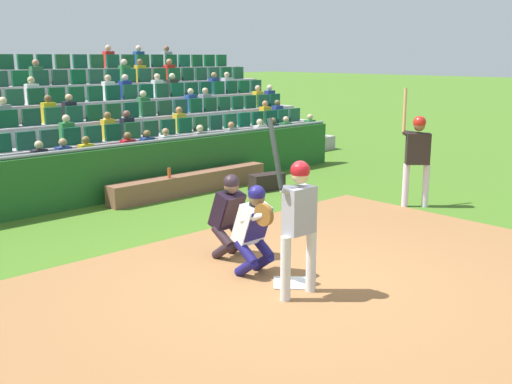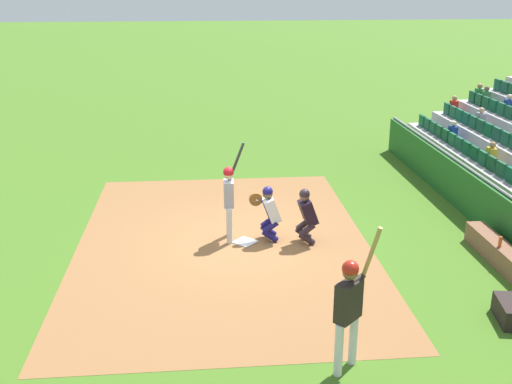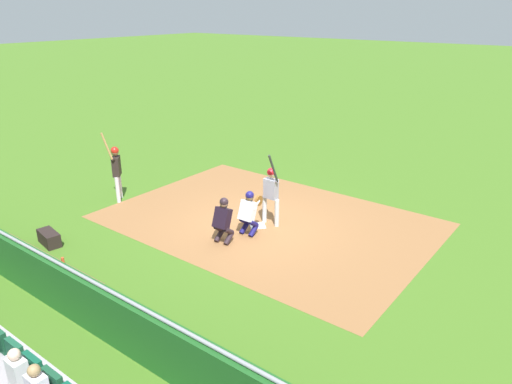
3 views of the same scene
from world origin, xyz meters
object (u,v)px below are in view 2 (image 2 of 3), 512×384
(equipment_duffel_bag, at_px, (509,311))
(home_plate_umpire, at_px, (306,213))
(on_deck_batter, at_px, (349,303))
(catcher_crouching, at_px, (269,210))
(batter_at_plate, at_px, (229,195))
(water_bottle_on_bench, at_px, (500,242))
(home_plate_marker, at_px, (245,242))

(equipment_duffel_bag, bearing_deg, home_plate_umpire, 48.95)
(on_deck_batter, bearing_deg, equipment_duffel_bag, -71.07)
(catcher_crouching, bearing_deg, batter_at_plate, 83.76)
(water_bottle_on_bench, relative_size, equipment_duffel_bag, 0.28)
(batter_at_plate, bearing_deg, home_plate_marker, -124.24)
(home_plate_marker, xyz_separation_m, on_deck_batter, (-4.86, -1.15, 1.13))
(home_plate_marker, relative_size, water_bottle_on_bench, 2.00)
(home_plate_marker, xyz_separation_m, batter_at_plate, (0.23, 0.33, 1.06))
(home_plate_marker, bearing_deg, home_plate_umpire, -94.96)
(equipment_duffel_bag, relative_size, on_deck_batter, 0.34)
(home_plate_marker, relative_size, on_deck_batter, 0.19)
(catcher_crouching, xyz_separation_m, on_deck_batter, (-4.99, -0.59, 0.43))
(batter_at_plate, xyz_separation_m, water_bottle_on_bench, (-1.92, -5.47, -0.53))
(home_plate_marker, distance_m, on_deck_batter, 5.12)
(catcher_crouching, bearing_deg, home_plate_umpire, -107.06)
(home_plate_marker, distance_m, batter_at_plate, 1.14)
(home_plate_marker, relative_size, home_plate_umpire, 0.34)
(water_bottle_on_bench, bearing_deg, equipment_duffel_bag, 158.15)
(water_bottle_on_bench, distance_m, equipment_duffel_bag, 2.27)
(home_plate_umpire, distance_m, equipment_duffel_bag, 4.72)
(catcher_crouching, bearing_deg, equipment_duffel_bag, -136.26)
(equipment_duffel_bag, xyz_separation_m, on_deck_batter, (-1.08, 3.15, 0.96))
(batter_at_plate, bearing_deg, water_bottle_on_bench, -109.38)
(catcher_crouching, distance_m, on_deck_batter, 5.04)
(home_plate_umpire, height_order, on_deck_batter, on_deck_batter)
(batter_at_plate, xyz_separation_m, catcher_crouching, (-0.10, -0.89, -0.35))
(home_plate_marker, xyz_separation_m, home_plate_umpire, (-0.12, -1.37, 0.69))
(batter_at_plate, relative_size, home_plate_umpire, 1.72)
(on_deck_batter, bearing_deg, batter_at_plate, 16.31)
(batter_at_plate, bearing_deg, on_deck_batter, -163.69)
(catcher_crouching, relative_size, equipment_duffel_bag, 1.63)
(home_plate_umpire, bearing_deg, on_deck_batter, 177.38)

